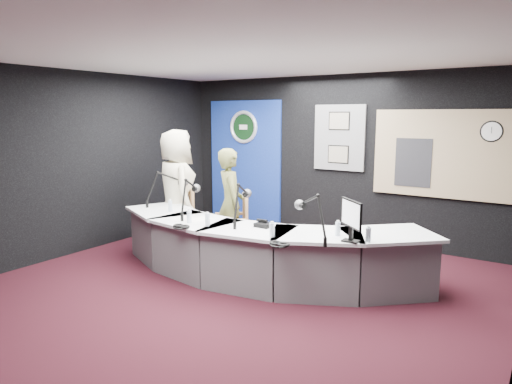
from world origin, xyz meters
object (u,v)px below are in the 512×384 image
Objects in this scene: broadcast_desk at (255,250)px; armchair_left at (178,220)px; person_man at (177,189)px; person_woman at (230,204)px; armchair_right at (231,226)px.

armchair_left is (-1.85, 0.51, 0.07)m from broadcast_desk.
armchair_left is 0.51m from person_man.
person_woman is at bearing 147.10° from broadcast_desk.
person_man reaches higher than broadcast_desk.
broadcast_desk is 2.72× the size of person_woman.
person_woman is (0.00, 0.00, 0.33)m from armchair_right.
armchair_right reaches higher than armchair_left.
broadcast_desk is 1.92m from armchair_left.
armchair_left is 1.08m from armchair_right.
person_man is at bearing 41.25° from person_woman.
person_woman is at bearing -148.20° from person_man.
armchair_right is 1.17m from person_man.
broadcast_desk is 5.08× the size of armchair_left.
armchair_right is at bearing 147.10° from broadcast_desk.
person_man reaches higher than person_woman.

